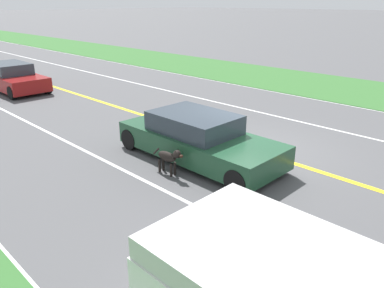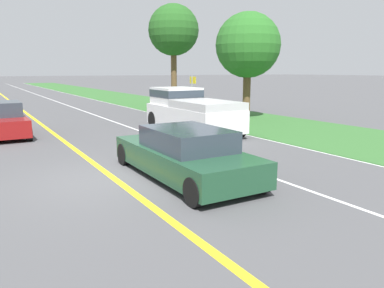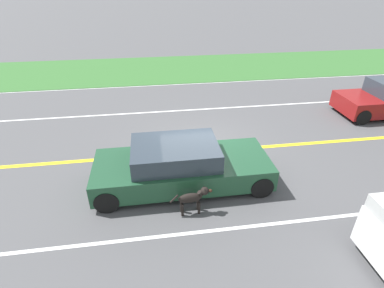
# 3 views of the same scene
# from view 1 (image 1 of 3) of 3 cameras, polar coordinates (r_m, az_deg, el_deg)

# --- Properties ---
(ground_plane) EXTENTS (400.00, 400.00, 0.00)m
(ground_plane) POSITION_cam_1_polar(r_m,az_deg,el_deg) (11.11, 9.63, -1.08)
(ground_plane) COLOR #4C4C4F
(centre_divider_line) EXTENTS (0.18, 160.00, 0.01)m
(centre_divider_line) POSITION_cam_1_polar(r_m,az_deg,el_deg) (11.11, 9.63, -1.06)
(centre_divider_line) COLOR yellow
(centre_divider_line) RESTS_ON ground
(lane_edge_line_right) EXTENTS (0.14, 160.00, 0.01)m
(lane_edge_line_right) POSITION_cam_1_polar(r_m,az_deg,el_deg) (7.27, -25.91, -15.83)
(lane_edge_line_right) COLOR white
(lane_edge_line_right) RESTS_ON ground
(lane_edge_line_left) EXTENTS (0.14, 160.00, 0.01)m
(lane_edge_line_left) POSITION_cam_1_polar(r_m,az_deg,el_deg) (17.08, 23.47, 5.28)
(lane_edge_line_left) COLOR white
(lane_edge_line_left) RESTS_ON ground
(lane_dash_same_dir) EXTENTS (0.10, 160.00, 0.01)m
(lane_dash_same_dir) POSITION_cam_1_polar(r_m,az_deg,el_deg) (8.71, -3.97, -7.22)
(lane_dash_same_dir) COLOR white
(lane_dash_same_dir) RESTS_ON ground
(lane_dash_oncoming) EXTENTS (0.10, 160.00, 0.01)m
(lane_dash_oncoming) POSITION_cam_1_polar(r_m,az_deg,el_deg) (13.98, 18.01, 2.80)
(lane_dash_oncoming) COLOR white
(lane_dash_oncoming) RESTS_ON ground
(grass_verge_left) EXTENTS (6.00, 160.00, 0.03)m
(grass_verge_left) POSITION_cam_1_polar(r_m,az_deg,el_deg) (19.85, 26.78, 6.78)
(grass_verge_left) COLOR #33662D
(grass_verge_left) RESTS_ON ground
(ego_car) EXTENTS (1.93, 4.77, 1.28)m
(ego_car) POSITION_cam_1_polar(r_m,az_deg,el_deg) (10.21, 0.92, 0.84)
(ego_car) COLOR #1E472D
(ego_car) RESTS_ON ground
(dog) EXTENTS (0.24, 1.05, 0.74)m
(dog) POSITION_cam_1_polar(r_m,az_deg,el_deg) (9.35, -3.50, -2.02)
(dog) COLOR black
(dog) RESTS_ON ground
(car_trailing_near) EXTENTS (1.85, 4.79, 1.30)m
(car_trailing_near) POSITION_cam_1_polar(r_m,az_deg,el_deg) (20.68, -25.80, 9.12)
(car_trailing_near) COLOR maroon
(car_trailing_near) RESTS_ON ground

